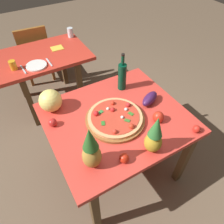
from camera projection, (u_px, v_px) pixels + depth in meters
name	position (u px, v px, depth m)	size (l,w,h in m)	color
ground_plane	(116.00, 163.00, 2.24)	(10.00, 10.00, 0.00)	brown
display_table	(116.00, 124.00, 1.78)	(1.13, 0.99, 0.73)	#4F371F
background_table	(43.00, 63.00, 2.48)	(1.06, 0.71, 0.73)	#4F371F
dining_chair	(35.00, 51.00, 2.94)	(0.42, 0.42, 0.85)	brown
pizza_board	(115.00, 119.00, 1.68)	(0.48, 0.48, 0.03)	brown
pizza	(115.00, 117.00, 1.67)	(0.44, 0.44, 0.06)	#E5A268
wine_bottle	(122.00, 76.00, 1.88)	(0.08, 0.08, 0.36)	#073A25
pineapple_left	(91.00, 150.00, 1.30)	(0.13, 0.13, 0.37)	#B18235
pineapple_right	(154.00, 136.00, 1.39)	(0.12, 0.12, 0.33)	#B89027
melon	(51.00, 101.00, 1.72)	(0.19, 0.19, 0.19)	#F1DD70
bell_pepper	(158.00, 117.00, 1.66)	(0.09, 0.09, 0.10)	red
eggplant	(150.00, 99.00, 1.81)	(0.20, 0.09, 0.09)	#3F1B4A
tomato_near_board	(53.00, 122.00, 1.63)	(0.07, 0.07, 0.07)	red
tomato_by_bottle	(197.00, 129.00, 1.59)	(0.06, 0.06, 0.06)	red
tomato_beside_pepper	(124.00, 158.00, 1.41)	(0.07, 0.07, 0.07)	red
drinking_glass_juice	(13.00, 65.00, 2.16)	(0.07, 0.07, 0.10)	orange
drinking_glass_water	(70.00, 33.00, 2.67)	(0.07, 0.07, 0.12)	silver
dinner_plate	(36.00, 66.00, 2.23)	(0.22, 0.22, 0.02)	white
fork_utensil	(23.00, 70.00, 2.19)	(0.02, 0.18, 0.01)	silver
knife_utensil	(49.00, 62.00, 2.28)	(0.02, 0.18, 0.01)	silver
napkin_folded	(57.00, 48.00, 2.50)	(0.14, 0.12, 0.01)	yellow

